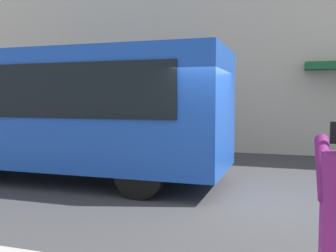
{
  "coord_description": "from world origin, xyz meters",
  "views": [
    {
      "loc": [
        -0.79,
        7.11,
        1.94
      ],
      "look_at": [
        1.72,
        -0.74,
        1.34
      ],
      "focal_mm": 40.03,
      "sensor_mm": 36.0,
      "label": 1
    }
  ],
  "objects": [
    {
      "name": "red_bus",
      "position": [
        4.93,
        -0.62,
        1.68
      ],
      "size": [
        9.05,
        2.54,
        3.08
      ],
      "color": "#1947AD",
      "rests_on": "ground_plane"
    },
    {
      "name": "ground_plane",
      "position": [
        0.0,
        0.0,
        0.0
      ],
      "size": [
        60.0,
        60.0,
        0.0
      ],
      "primitive_type": "plane",
      "color": "#38383A"
    }
  ]
}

